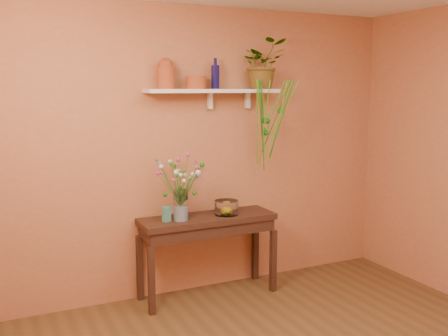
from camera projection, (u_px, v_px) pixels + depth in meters
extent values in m
cube|color=#BF6F49|center=(204.00, 151.00, 4.87)|extent=(4.00, 0.04, 2.70)
cube|color=#3A2117|center=(208.00, 219.00, 4.74)|extent=(1.27, 0.41, 0.05)
cube|color=#3A2117|center=(208.00, 227.00, 4.75)|extent=(1.22, 0.38, 0.11)
cube|color=#3A2117|center=(151.00, 281.00, 4.39)|extent=(0.05, 0.05, 0.61)
cube|color=#3A2117|center=(273.00, 261.00, 4.91)|extent=(0.05, 0.05, 0.61)
cube|color=#3A2117|center=(140.00, 268.00, 4.71)|extent=(0.05, 0.05, 0.61)
cube|color=#3A2117|center=(255.00, 250.00, 5.22)|extent=(0.05, 0.05, 0.61)
cube|color=white|center=(214.00, 91.00, 4.69)|extent=(1.30, 0.24, 0.04)
cube|color=white|center=(210.00, 101.00, 4.79)|extent=(0.04, 0.05, 0.15)
cube|color=white|center=(247.00, 100.00, 4.96)|extent=(0.04, 0.05, 0.15)
cylinder|color=#AD4C21|center=(166.00, 78.00, 4.50)|extent=(0.17, 0.17, 0.19)
sphere|color=#AD4C21|center=(166.00, 65.00, 4.48)|extent=(0.13, 0.13, 0.13)
cylinder|color=#AD4C21|center=(196.00, 83.00, 4.59)|extent=(0.19, 0.19, 0.11)
cylinder|color=#110E45|center=(215.00, 77.00, 4.69)|extent=(0.08, 0.08, 0.22)
cylinder|color=#110E45|center=(215.00, 62.00, 4.67)|extent=(0.03, 0.03, 0.06)
imported|color=#196215|center=(263.00, 64.00, 4.85)|extent=(0.45, 0.40, 0.47)
cylinder|color=#196215|center=(281.00, 120.00, 4.76)|extent=(0.07, 0.32, 0.74)
cylinder|color=#4BA41F|center=(284.00, 113.00, 4.85)|extent=(0.27, 0.08, 0.61)
cylinder|color=#4BA41F|center=(261.00, 118.00, 4.77)|extent=(0.16, 0.09, 0.69)
cylinder|color=#196215|center=(276.00, 117.00, 4.77)|extent=(0.14, 0.30, 0.68)
cylinder|color=#4BA41F|center=(278.00, 100.00, 4.82)|extent=(0.21, 0.11, 0.38)
cylinder|color=#4BA41F|center=(278.00, 122.00, 4.77)|extent=(0.01, 0.30, 0.78)
cylinder|color=#196215|center=(261.00, 114.00, 4.73)|extent=(0.18, 0.23, 0.62)
cylinder|color=#4BA41F|center=(265.00, 123.00, 4.74)|extent=(0.09, 0.34, 0.79)
cylinder|color=#4BA41F|center=(266.00, 109.00, 4.82)|extent=(0.15, 0.03, 0.54)
cylinder|color=#196215|center=(262.00, 127.00, 4.79)|extent=(0.16, 0.18, 0.86)
cylinder|color=#4BA41F|center=(262.00, 108.00, 4.77)|extent=(0.18, 0.14, 0.52)
cylinder|color=#4BA41F|center=(257.00, 124.00, 4.66)|extent=(0.24, 0.40, 0.81)
cylinder|color=#196215|center=(263.00, 108.00, 4.80)|extent=(0.11, 0.08, 0.51)
cylinder|color=#4BA41F|center=(277.00, 124.00, 4.81)|extent=(0.19, 0.23, 0.82)
cylinder|color=#4BA41F|center=(275.00, 107.00, 4.79)|extent=(0.10, 0.19, 0.49)
sphere|color=#196215|center=(263.00, 120.00, 4.81)|extent=(0.05, 0.05, 0.05)
sphere|color=#196215|center=(267.00, 121.00, 4.81)|extent=(0.05, 0.05, 0.05)
sphere|color=#196215|center=(266.00, 133.00, 4.83)|extent=(0.05, 0.05, 0.05)
sphere|color=#196215|center=(280.00, 111.00, 4.81)|extent=(0.05, 0.05, 0.05)
cylinder|color=white|center=(181.00, 205.00, 4.56)|extent=(0.13, 0.13, 0.28)
cylinder|color=silver|center=(181.00, 213.00, 4.57)|extent=(0.12, 0.12, 0.13)
cylinder|color=#386B28|center=(182.00, 193.00, 4.49)|extent=(0.01, 0.11, 0.24)
sphere|color=silver|center=(184.00, 181.00, 4.42)|extent=(0.03, 0.03, 0.03)
cylinder|color=#386B28|center=(185.00, 192.00, 4.49)|extent=(0.04, 0.13, 0.26)
sphere|color=#4E7B31|center=(190.00, 178.00, 4.42)|extent=(0.04, 0.04, 0.04)
cylinder|color=#386B28|center=(189.00, 189.00, 4.49)|extent=(0.11, 0.16, 0.31)
sphere|color=silver|center=(198.00, 172.00, 4.43)|extent=(0.05, 0.05, 0.05)
cylinder|color=#386B28|center=(188.00, 186.00, 4.52)|extent=(0.12, 0.10, 0.35)
sphere|color=#C42F81|center=(196.00, 168.00, 4.47)|extent=(0.04, 0.04, 0.04)
cylinder|color=#386B28|center=(191.00, 185.00, 4.51)|extent=(0.16, 0.14, 0.38)
sphere|color=#196215|center=(202.00, 165.00, 4.46)|extent=(0.04, 0.04, 0.04)
cylinder|color=#386B28|center=(187.00, 190.00, 4.55)|extent=(0.12, 0.03, 0.28)
sphere|color=silver|center=(193.00, 174.00, 4.54)|extent=(0.04, 0.04, 0.04)
cylinder|color=#386B28|center=(190.00, 186.00, 4.55)|extent=(0.17, 0.05, 0.34)
sphere|color=#4E7B31|center=(199.00, 168.00, 4.54)|extent=(0.04, 0.04, 0.04)
cylinder|color=#386B28|center=(189.00, 190.00, 4.59)|extent=(0.18, 0.03, 0.25)
sphere|color=#5287D0|center=(198.00, 176.00, 4.62)|extent=(0.04, 0.04, 0.04)
cylinder|color=#386B28|center=(184.00, 180.00, 4.57)|extent=(0.10, 0.05, 0.44)
sphere|color=#C42F81|center=(188.00, 155.00, 4.57)|extent=(0.04, 0.04, 0.04)
cylinder|color=#386B28|center=(189.00, 183.00, 4.64)|extent=(0.21, 0.14, 0.37)
sphere|color=#C42F81|center=(196.00, 161.00, 4.71)|extent=(0.03, 0.03, 0.03)
cylinder|color=#386B28|center=(183.00, 190.00, 4.59)|extent=(0.08, 0.08, 0.26)
sphere|color=silver|center=(186.00, 175.00, 4.62)|extent=(0.04, 0.04, 0.04)
cylinder|color=#386B28|center=(182.00, 188.00, 4.60)|extent=(0.08, 0.11, 0.30)
sphere|color=#4E7B31|center=(184.00, 171.00, 4.64)|extent=(0.04, 0.04, 0.04)
cylinder|color=#386B28|center=(180.00, 187.00, 4.64)|extent=(0.06, 0.21, 0.29)
sphere|color=silver|center=(178.00, 170.00, 4.72)|extent=(0.03, 0.03, 0.03)
cylinder|color=#386B28|center=(179.00, 182.00, 4.60)|extent=(0.04, 0.14, 0.39)
sphere|color=#C42F81|center=(178.00, 160.00, 4.64)|extent=(0.04, 0.04, 0.04)
cylinder|color=#386B28|center=(178.00, 185.00, 4.56)|extent=(0.03, 0.07, 0.35)
sphere|color=#196215|center=(175.00, 166.00, 4.56)|extent=(0.03, 0.03, 0.03)
cylinder|color=#386B28|center=(175.00, 183.00, 4.57)|extent=(0.06, 0.13, 0.38)
sphere|color=silver|center=(170.00, 162.00, 4.59)|extent=(0.04, 0.04, 0.04)
cylinder|color=#386B28|center=(168.00, 182.00, 4.56)|extent=(0.17, 0.17, 0.40)
sphere|color=#4E7B31|center=(156.00, 160.00, 4.56)|extent=(0.03, 0.03, 0.03)
cylinder|color=#386B28|center=(170.00, 184.00, 4.56)|extent=(0.15, 0.15, 0.37)
sphere|color=#5287D0|center=(159.00, 164.00, 4.57)|extent=(0.04, 0.04, 0.04)
cylinder|color=#386B28|center=(171.00, 189.00, 4.54)|extent=(0.16, 0.09, 0.30)
sphere|color=#C42F81|center=(161.00, 173.00, 4.52)|extent=(0.03, 0.03, 0.03)
cylinder|color=#386B28|center=(169.00, 189.00, 4.51)|extent=(0.21, 0.04, 0.30)
sphere|color=#C42F81|center=(158.00, 173.00, 4.45)|extent=(0.04, 0.04, 0.04)
cylinder|color=#386B28|center=(171.00, 186.00, 4.48)|extent=(0.19, 0.04, 0.37)
sphere|color=silver|center=(161.00, 167.00, 4.40)|extent=(0.04, 0.04, 0.04)
cylinder|color=#386B28|center=(176.00, 184.00, 4.48)|extent=(0.11, 0.06, 0.39)
sphere|color=#4E7B31|center=(171.00, 163.00, 4.41)|extent=(0.04, 0.04, 0.04)
cylinder|color=#386B28|center=(178.00, 189.00, 4.51)|extent=(0.06, 0.04, 0.31)
sphere|color=silver|center=(176.00, 172.00, 4.46)|extent=(0.05, 0.05, 0.05)
cylinder|color=#386B28|center=(177.00, 193.00, 4.46)|extent=(0.11, 0.14, 0.26)
sphere|color=#C42F81|center=(173.00, 180.00, 4.36)|extent=(0.03, 0.03, 0.03)
cylinder|color=#386B28|center=(179.00, 191.00, 4.46)|extent=(0.08, 0.14, 0.30)
sphere|color=#196215|center=(177.00, 176.00, 4.36)|extent=(0.03, 0.03, 0.03)
cylinder|color=#386B28|center=(181.00, 190.00, 4.51)|extent=(0.02, 0.06, 0.28)
sphere|color=silver|center=(181.00, 175.00, 4.46)|extent=(0.03, 0.03, 0.03)
sphere|color=#196215|center=(181.00, 195.00, 4.69)|extent=(0.04, 0.04, 0.04)
sphere|color=#196215|center=(186.00, 194.00, 4.58)|extent=(0.04, 0.04, 0.04)
sphere|color=#196215|center=(186.00, 197.00, 4.57)|extent=(0.04, 0.04, 0.04)
sphere|color=#196215|center=(194.00, 193.00, 4.51)|extent=(0.04, 0.04, 0.04)
sphere|color=#196215|center=(165.00, 195.00, 4.49)|extent=(0.04, 0.04, 0.04)
sphere|color=#196215|center=(181.00, 188.00, 4.63)|extent=(0.04, 0.04, 0.04)
cylinder|color=white|center=(226.00, 207.00, 4.78)|extent=(0.22, 0.22, 0.13)
cylinder|color=white|center=(226.00, 214.00, 4.79)|extent=(0.22, 0.22, 0.01)
sphere|color=yellow|center=(226.00, 210.00, 4.80)|extent=(0.07, 0.07, 0.07)
cube|color=teal|center=(166.00, 214.00, 4.53)|extent=(0.08, 0.07, 0.13)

